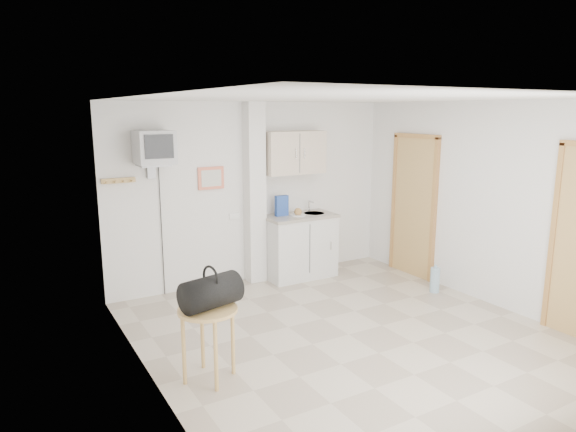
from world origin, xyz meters
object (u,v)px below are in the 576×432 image
crt_television (154,148)px  water_bottle (435,280)px  round_table (208,320)px  duffel_bag (211,292)px

crt_television → water_bottle: crt_television is taller
crt_television → round_table: size_ratio=3.18×
crt_television → duffel_bag: 2.42m
duffel_bag → water_bottle: bearing=-3.7°
crt_television → round_table: 2.55m
round_table → water_bottle: bearing=10.1°
duffel_bag → water_bottle: 3.53m
round_table → duffel_bag: (0.03, -0.01, 0.26)m
duffel_bag → water_bottle: size_ratio=1.53×
water_bottle → crt_television: bearing=154.8°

